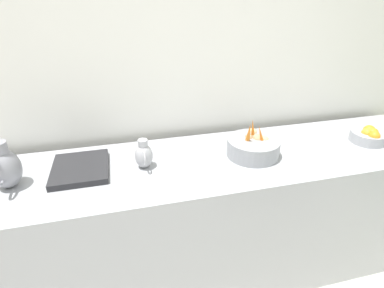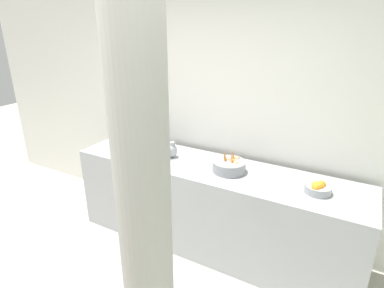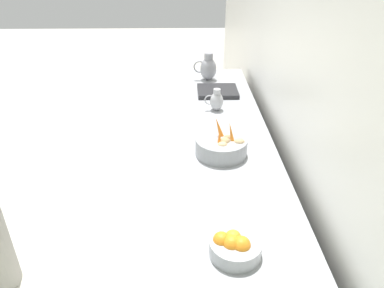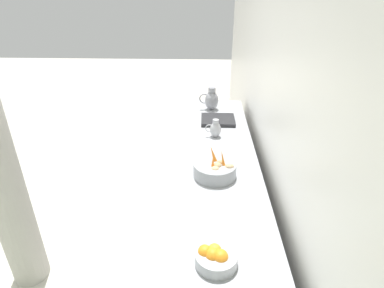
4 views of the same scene
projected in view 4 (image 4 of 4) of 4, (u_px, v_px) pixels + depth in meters
The scene contains 8 objects.
ground_plane at pixel (60, 233), 3.10m from camera, with size 15.27×15.27×0.00m, color #B7B2A5.
tile_wall_left at pixel (303, 123), 1.77m from camera, with size 0.10×8.34×3.00m, color white.
prep_counter at pixel (213, 209), 2.71m from camera, with size 0.70×2.94×0.92m, color #9EA0A5.
vegetable_colander at pixel (215, 169), 2.31m from camera, with size 0.32×0.32×0.23m.
orange_bowl at pixel (215, 257), 1.60m from camera, with size 0.22×0.22×0.11m.
metal_pitcher_tall at pixel (211, 100), 3.48m from camera, with size 0.21×0.15×0.25m.
metal_pitcher_short at pixel (215, 129), 2.88m from camera, with size 0.15×0.10×0.17m.
counter_sink_basin at pixel (218, 120), 3.22m from camera, with size 0.34×0.30×0.04m, color #232326.
Camera 4 is at (-1.39, 2.29, 2.22)m, focal length 29.47 mm.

